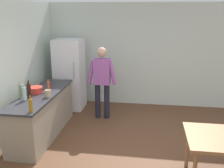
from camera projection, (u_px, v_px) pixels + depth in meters
ground_plane at (138, 164)px, 4.41m from camera, size 14.00×14.00×0.00m
wall_back at (145, 55)px, 6.89m from camera, size 6.40×0.12×2.70m
kitchen_counter at (42, 114)px, 5.32m from camera, size 0.64×2.20×0.90m
refrigerator at (70, 74)px, 6.71m from camera, size 0.70×0.67×1.80m
person at (102, 78)px, 6.03m from camera, size 0.70×0.22×1.70m
cooking_pot at (36, 90)px, 5.23m from camera, size 0.40×0.28×0.12m
utensil_jar at (48, 93)px, 4.97m from camera, size 0.11×0.11×0.32m
bottle_vinegar_tall at (20, 91)px, 4.90m from camera, size 0.06×0.06×0.32m
bottle_wine_dark at (29, 91)px, 4.90m from camera, size 0.08×0.08×0.34m
bottle_water_clear at (24, 94)px, 4.78m from camera, size 0.07×0.07×0.30m
bottle_sauce_red at (49, 86)px, 5.35m from camera, size 0.06×0.06×0.24m
bottle_oil_amber at (31, 105)px, 4.23m from camera, size 0.06×0.06×0.28m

